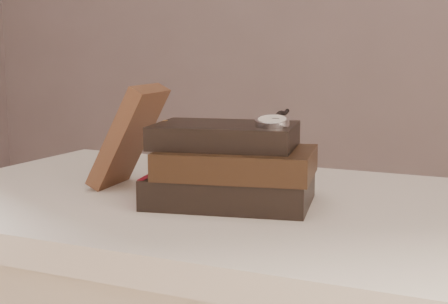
% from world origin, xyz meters
% --- Properties ---
extents(table, '(1.00, 0.60, 0.75)m').
position_xyz_m(table, '(0.00, 0.35, 0.66)').
color(table, silver).
rests_on(table, ground).
extents(book_stack, '(0.26, 0.20, 0.12)m').
position_xyz_m(book_stack, '(0.01, 0.31, 0.80)').
color(book_stack, black).
rests_on(book_stack, table).
extents(journal, '(0.11, 0.12, 0.17)m').
position_xyz_m(journal, '(-0.19, 0.35, 0.83)').
color(journal, '#422719').
rests_on(journal, table).
extents(pocket_watch, '(0.06, 0.15, 0.02)m').
position_xyz_m(pocket_watch, '(0.07, 0.32, 0.87)').
color(pocket_watch, silver).
rests_on(pocket_watch, book_stack).
extents(eyeglasses, '(0.12, 0.13, 0.05)m').
position_xyz_m(eyeglasses, '(-0.09, 0.37, 0.82)').
color(eyeglasses, silver).
rests_on(eyeglasses, book_stack).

